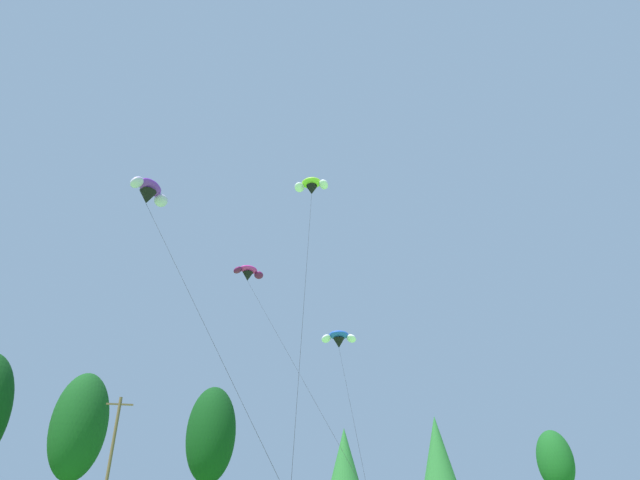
{
  "coord_description": "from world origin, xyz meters",
  "views": [
    {
      "loc": [
        -7.68,
        1.8,
        1.85
      ],
      "look_at": [
        -1.28,
        22.33,
        12.74
      ],
      "focal_mm": 28.15,
      "sensor_mm": 36.0,
      "label": 1
    }
  ],
  "objects_px": {
    "parafoil_kite_far_lime_white": "(312,186)",
    "utility_pole": "(112,452)",
    "parafoil_kite_high_purple": "(149,192)",
    "parafoil_kite_mid_blue_white": "(339,339)",
    "parafoil_kite_low_magenta": "(248,273)"
  },
  "relations": [
    {
      "from": "parafoil_kite_high_purple",
      "to": "parafoil_kite_far_lime_white",
      "type": "height_order",
      "value": "parafoil_kite_far_lime_white"
    },
    {
      "from": "parafoil_kite_high_purple",
      "to": "parafoil_kite_low_magenta",
      "type": "relative_size",
      "value": 0.84
    },
    {
      "from": "utility_pole",
      "to": "parafoil_kite_mid_blue_white",
      "type": "height_order",
      "value": "parafoil_kite_mid_blue_white"
    },
    {
      "from": "utility_pole",
      "to": "parafoil_kite_mid_blue_white",
      "type": "bearing_deg",
      "value": -14.63
    },
    {
      "from": "parafoil_kite_mid_blue_white",
      "to": "parafoil_kite_low_magenta",
      "type": "bearing_deg",
      "value": -169.93
    },
    {
      "from": "parafoil_kite_high_purple",
      "to": "parafoil_kite_low_magenta",
      "type": "bearing_deg",
      "value": 63.5
    },
    {
      "from": "parafoil_kite_high_purple",
      "to": "parafoil_kite_mid_blue_white",
      "type": "distance_m",
      "value": 25.13
    },
    {
      "from": "utility_pole",
      "to": "parafoil_kite_low_magenta",
      "type": "bearing_deg",
      "value": -34.61
    },
    {
      "from": "parafoil_kite_high_purple",
      "to": "parafoil_kite_mid_blue_white",
      "type": "relative_size",
      "value": 0.79
    },
    {
      "from": "parafoil_kite_mid_blue_white",
      "to": "parafoil_kite_far_lime_white",
      "type": "bearing_deg",
      "value": -115.37
    },
    {
      "from": "parafoil_kite_far_lime_white",
      "to": "utility_pole",
      "type": "bearing_deg",
      "value": 119.5
    },
    {
      "from": "parafoil_kite_far_lime_white",
      "to": "parafoil_kite_low_magenta",
      "type": "xyz_separation_m",
      "value": [
        -1.95,
        13.47,
        -1.27
      ]
    },
    {
      "from": "parafoil_kite_far_lime_white",
      "to": "parafoil_kite_low_magenta",
      "type": "relative_size",
      "value": 1.06
    },
    {
      "from": "parafoil_kite_mid_blue_white",
      "to": "parafoil_kite_low_magenta",
      "type": "height_order",
      "value": "parafoil_kite_low_magenta"
    },
    {
      "from": "parafoil_kite_mid_blue_white",
      "to": "parafoil_kite_low_magenta",
      "type": "distance_m",
      "value": 10.43
    }
  ]
}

